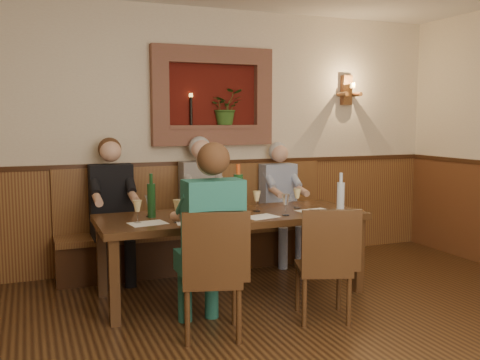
{
  "coord_description": "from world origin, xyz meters",
  "views": [
    {
      "loc": [
        -1.71,
        -2.62,
        1.61
      ],
      "look_at": [
        0.1,
        1.9,
        1.05
      ],
      "focal_mm": 40.0,
      "sensor_mm": 36.0,
      "label": 1
    }
  ],
  "objects_px": {
    "person_bench_right": "(281,213)",
    "dining_table": "(232,222)",
    "person_bench_mid": "(203,216)",
    "wine_bottle_green_b": "(151,199)",
    "spittoon_bucket": "(212,201)",
    "person_chair_front": "(210,255)",
    "chair_near_left": "(212,299)",
    "person_bench_left": "(113,222)",
    "chair_near_right": "(323,287)",
    "bench": "(201,238)",
    "wine_bottle_green_a": "(238,193)",
    "water_bottle": "(341,197)"
  },
  "relations": [
    {
      "from": "bench",
      "to": "spittoon_bucket",
      "type": "height_order",
      "value": "bench"
    },
    {
      "from": "person_chair_front",
      "to": "person_bench_left",
      "type": "bearing_deg",
      "value": 106.08
    },
    {
      "from": "bench",
      "to": "chair_near_left",
      "type": "relative_size",
      "value": 3.1
    },
    {
      "from": "chair_near_left",
      "to": "person_bench_right",
      "type": "height_order",
      "value": "person_bench_right"
    },
    {
      "from": "dining_table",
      "to": "wine_bottle_green_b",
      "type": "distance_m",
      "value": 0.76
    },
    {
      "from": "person_bench_right",
      "to": "wine_bottle_green_b",
      "type": "distance_m",
      "value": 1.82
    },
    {
      "from": "person_bench_left",
      "to": "spittoon_bucket",
      "type": "relative_size",
      "value": 5.64
    },
    {
      "from": "dining_table",
      "to": "wine_bottle_green_b",
      "type": "bearing_deg",
      "value": 171.71
    },
    {
      "from": "person_bench_mid",
      "to": "spittoon_bucket",
      "type": "height_order",
      "value": "person_bench_mid"
    },
    {
      "from": "person_bench_right",
      "to": "bench",
      "type": "bearing_deg",
      "value": 173.55
    },
    {
      "from": "wine_bottle_green_a",
      "to": "water_bottle",
      "type": "relative_size",
      "value": 1.22
    },
    {
      "from": "dining_table",
      "to": "person_bench_mid",
      "type": "xyz_separation_m",
      "value": [
        -0.01,
        0.84,
        -0.09
      ]
    },
    {
      "from": "person_bench_mid",
      "to": "water_bottle",
      "type": "relative_size",
      "value": 3.81
    },
    {
      "from": "person_bench_left",
      "to": "bench",
      "type": "bearing_deg",
      "value": 6.42
    },
    {
      "from": "dining_table",
      "to": "water_bottle",
      "type": "height_order",
      "value": "water_bottle"
    },
    {
      "from": "dining_table",
      "to": "wine_bottle_green_b",
      "type": "height_order",
      "value": "wine_bottle_green_b"
    },
    {
      "from": "person_chair_front",
      "to": "spittoon_bucket",
      "type": "distance_m",
      "value": 0.89
    },
    {
      "from": "bench",
      "to": "chair_near_left",
      "type": "bearing_deg",
      "value": -105.04
    },
    {
      "from": "dining_table",
      "to": "person_bench_right",
      "type": "bearing_deg",
      "value": 42.62
    },
    {
      "from": "chair_near_left",
      "to": "water_bottle",
      "type": "distance_m",
      "value": 1.61
    },
    {
      "from": "person_bench_mid",
      "to": "person_chair_front",
      "type": "distance_m",
      "value": 1.68
    },
    {
      "from": "person_bench_mid",
      "to": "person_chair_front",
      "type": "height_order",
      "value": "person_chair_front"
    },
    {
      "from": "dining_table",
      "to": "wine_bottle_green_a",
      "type": "distance_m",
      "value": 0.27
    },
    {
      "from": "chair_near_left",
      "to": "wine_bottle_green_b",
      "type": "distance_m",
      "value": 1.16
    },
    {
      "from": "dining_table",
      "to": "chair_near_left",
      "type": "bearing_deg",
      "value": -119.66
    },
    {
      "from": "bench",
      "to": "wine_bottle_green_b",
      "type": "relative_size",
      "value": 7.76
    },
    {
      "from": "chair_near_left",
      "to": "spittoon_bucket",
      "type": "distance_m",
      "value": 1.09
    },
    {
      "from": "dining_table",
      "to": "person_bench_left",
      "type": "xyz_separation_m",
      "value": [
        -0.94,
        0.84,
        -0.09
      ]
    },
    {
      "from": "wine_bottle_green_b",
      "to": "spittoon_bucket",
      "type": "bearing_deg",
      "value": -9.01
    },
    {
      "from": "chair_near_right",
      "to": "spittoon_bucket",
      "type": "height_order",
      "value": "spittoon_bucket"
    },
    {
      "from": "chair_near_right",
      "to": "person_bench_mid",
      "type": "bearing_deg",
      "value": 124.57
    },
    {
      "from": "person_bench_left",
      "to": "wine_bottle_green_b",
      "type": "distance_m",
      "value": 0.83
    },
    {
      "from": "person_chair_front",
      "to": "person_bench_right",
      "type": "bearing_deg",
      "value": 49.37
    },
    {
      "from": "person_bench_left",
      "to": "person_bench_mid",
      "type": "bearing_deg",
      "value": -0.0
    },
    {
      "from": "person_bench_right",
      "to": "wine_bottle_green_b",
      "type": "height_order",
      "value": "person_bench_right"
    },
    {
      "from": "chair_near_left",
      "to": "person_bench_left",
      "type": "distance_m",
      "value": 1.77
    },
    {
      "from": "person_bench_right",
      "to": "dining_table",
      "type": "bearing_deg",
      "value": -137.38
    },
    {
      "from": "dining_table",
      "to": "wine_bottle_green_b",
      "type": "xyz_separation_m",
      "value": [
        -0.71,
        0.1,
        0.23
      ]
    },
    {
      "from": "person_bench_right",
      "to": "water_bottle",
      "type": "height_order",
      "value": "person_bench_right"
    },
    {
      "from": "person_bench_mid",
      "to": "chair_near_right",
      "type": "bearing_deg",
      "value": -74.71
    },
    {
      "from": "person_bench_left",
      "to": "wine_bottle_green_b",
      "type": "relative_size",
      "value": 3.68
    },
    {
      "from": "spittoon_bucket",
      "to": "water_bottle",
      "type": "height_order",
      "value": "water_bottle"
    },
    {
      "from": "person_chair_front",
      "to": "wine_bottle_green_b",
      "type": "bearing_deg",
      "value": 105.12
    },
    {
      "from": "wine_bottle_green_a",
      "to": "wine_bottle_green_b",
      "type": "distance_m",
      "value": 0.77
    },
    {
      "from": "person_bench_left",
      "to": "water_bottle",
      "type": "distance_m",
      "value": 2.23
    },
    {
      "from": "bench",
      "to": "spittoon_bucket",
      "type": "distance_m",
      "value": 1.09
    },
    {
      "from": "spittoon_bucket",
      "to": "bench",
      "type": "bearing_deg",
      "value": 79.06
    },
    {
      "from": "person_chair_front",
      "to": "water_bottle",
      "type": "xyz_separation_m",
      "value": [
        1.4,
        0.43,
        0.3
      ]
    },
    {
      "from": "person_bench_left",
      "to": "person_bench_mid",
      "type": "relative_size",
      "value": 1.0
    },
    {
      "from": "chair_near_right",
      "to": "water_bottle",
      "type": "xyz_separation_m",
      "value": [
        0.47,
        0.5,
        0.63
      ]
    }
  ]
}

